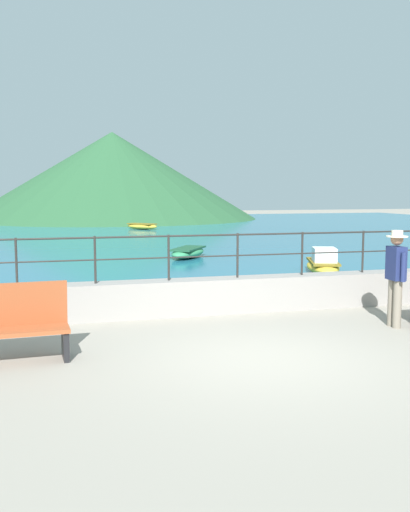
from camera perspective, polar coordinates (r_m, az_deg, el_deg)
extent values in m
plane|color=gray|center=(8.61, 5.49, -10.05)|extent=(120.00, 120.00, 0.00)
cube|color=gray|center=(11.50, -0.13, -4.01)|extent=(20.00, 0.56, 0.70)
cylinder|color=#282623|center=(11.01, -18.22, -0.60)|extent=(0.04, 0.04, 0.90)
cylinder|color=#282623|center=(11.02, -10.85, -0.38)|extent=(0.04, 0.04, 0.90)
cylinder|color=#282623|center=(11.22, -3.63, -0.16)|extent=(0.04, 0.04, 0.90)
cylinder|color=#282623|center=(11.58, 3.25, 0.06)|extent=(0.04, 0.04, 0.90)
cylinder|color=#282623|center=(12.10, 9.62, 0.25)|extent=(0.04, 0.04, 0.90)
cylinder|color=#282623|center=(12.76, 15.40, 0.43)|extent=(0.04, 0.04, 0.90)
cylinder|color=#282623|center=(11.34, -0.14, 2.06)|extent=(18.40, 0.04, 0.04)
cylinder|color=#282623|center=(11.38, -0.14, -0.05)|extent=(18.40, 0.03, 0.03)
cube|color=#236B89|center=(33.77, -10.18, 2.30)|extent=(64.00, 44.32, 0.06)
cone|color=#285633|center=(50.43, -9.16, 7.86)|extent=(24.83, 24.83, 7.43)
cube|color=#9E4C28|center=(8.65, -19.00, -7.15)|extent=(1.73, 0.61, 0.06)
cube|color=#9E4C28|center=(8.80, -19.07, -4.60)|extent=(1.71, 0.24, 0.64)
cube|color=black|center=(8.73, -13.69, -8.50)|extent=(0.11, 0.47, 0.43)
cylinder|color=slate|center=(10.84, 18.54, -4.57)|extent=(0.15, 0.15, 0.86)
cylinder|color=slate|center=(11.00, 18.06, -4.40)|extent=(0.15, 0.15, 0.86)
cube|color=navy|center=(10.81, 18.44, -0.68)|extent=(0.23, 0.37, 0.60)
cylinder|color=navy|center=(10.61, 19.10, -1.05)|extent=(0.09, 0.09, 0.52)
cylinder|color=navy|center=(11.02, 17.78, -0.74)|extent=(0.09, 0.09, 0.52)
sphere|color=#9E7051|center=(10.77, 18.52, 1.59)|extent=(0.22, 0.22, 0.22)
cylinder|color=beige|center=(10.76, 18.53, 1.85)|extent=(0.38, 0.38, 0.02)
cylinder|color=beige|center=(10.76, 18.54, 2.17)|extent=(0.20, 0.20, 0.10)
ellipsoid|color=gold|center=(17.11, 11.61, -1.04)|extent=(1.60, 2.47, 0.36)
cube|color=brown|center=(17.10, 11.62, -0.55)|extent=(1.33, 1.99, 0.06)
cube|color=silver|center=(16.82, 11.76, 0.13)|extent=(0.86, 0.96, 0.40)
ellipsoid|color=#338C59|center=(20.57, -1.70, 0.34)|extent=(2.01, 2.42, 0.36)
cube|color=#1C4D31|center=(20.55, -1.70, 0.75)|extent=(1.65, 1.96, 0.06)
ellipsoid|color=gold|center=(35.99, -6.28, 2.95)|extent=(2.16, 2.35, 0.36)
cube|color=brown|center=(35.98, -6.28, 3.19)|extent=(1.76, 1.91, 0.06)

